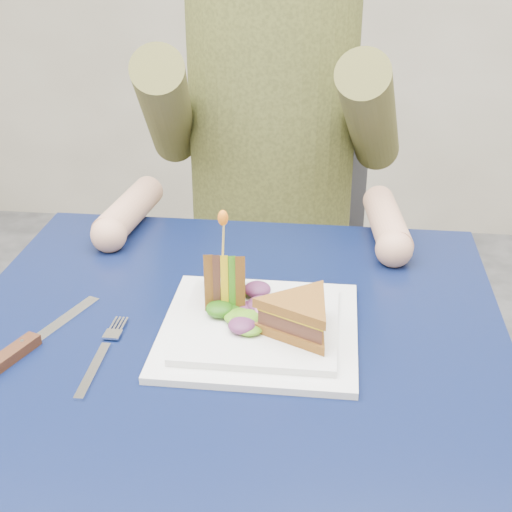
# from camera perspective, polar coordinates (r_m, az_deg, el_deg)

# --- Properties ---
(table) EXTENTS (0.75, 0.75, 0.73)m
(table) POSITION_cam_1_polar(r_m,az_deg,el_deg) (1.00, -2.28, -10.16)
(table) COLOR black
(table) RESTS_ON ground
(chair) EXTENTS (0.42, 0.40, 0.93)m
(chair) POSITION_cam_1_polar(r_m,az_deg,el_deg) (1.68, 1.49, 1.62)
(chair) COLOR #47474C
(chair) RESTS_ON ground
(diner) EXTENTS (0.54, 0.59, 0.74)m
(diner) POSITION_cam_1_polar(r_m,az_deg,el_deg) (1.45, 1.25, 13.23)
(diner) COLOR #484C22
(diner) RESTS_ON chair
(plate) EXTENTS (0.26, 0.26, 0.02)m
(plate) POSITION_cam_1_polar(r_m,az_deg,el_deg) (0.96, 0.25, -5.73)
(plate) COLOR white
(plate) RESTS_ON table
(sandwich_flat) EXTENTS (0.16, 0.16, 0.05)m
(sandwich_flat) POSITION_cam_1_polar(r_m,az_deg,el_deg) (0.91, 3.54, -4.84)
(sandwich_flat) COLOR brown
(sandwich_flat) RESTS_ON plate
(sandwich_upright) EXTENTS (0.08, 0.12, 0.12)m
(sandwich_upright) POSITION_cam_1_polar(r_m,az_deg,el_deg) (0.98, -2.55, -1.89)
(sandwich_upright) COLOR brown
(sandwich_upright) RESTS_ON plate
(fork) EXTENTS (0.02, 0.18, 0.01)m
(fork) POSITION_cam_1_polar(r_m,az_deg,el_deg) (0.93, -12.35, -7.88)
(fork) COLOR silver
(fork) RESTS_ON table
(knife) EXTENTS (0.09, 0.21, 0.02)m
(knife) POSITION_cam_1_polar(r_m,az_deg,el_deg) (0.97, -18.33, -7.06)
(knife) COLOR silver
(knife) RESTS_ON table
(toothpick) EXTENTS (0.01, 0.01, 0.06)m
(toothpick) POSITION_cam_1_polar(r_m,az_deg,el_deg) (0.95, -2.63, 1.51)
(toothpick) COLOR tan
(toothpick) RESTS_ON sandwich_upright
(toothpick_frill) EXTENTS (0.01, 0.01, 0.02)m
(toothpick_frill) POSITION_cam_1_polar(r_m,az_deg,el_deg) (0.94, -2.66, 3.06)
(toothpick_frill) COLOR orange
(toothpick_frill) RESTS_ON sandwich_upright
(lettuce_spill) EXTENTS (0.15, 0.13, 0.02)m
(lettuce_spill) POSITION_cam_1_polar(r_m,az_deg,el_deg) (0.95, 0.62, -4.35)
(lettuce_spill) COLOR #337A14
(lettuce_spill) RESTS_ON plate
(onion_ring) EXTENTS (0.04, 0.04, 0.02)m
(onion_ring) POSITION_cam_1_polar(r_m,az_deg,el_deg) (0.94, 1.20, -4.28)
(onion_ring) COLOR #9E4C7A
(onion_ring) RESTS_ON plate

